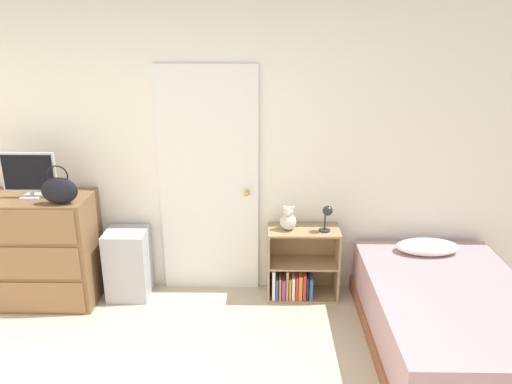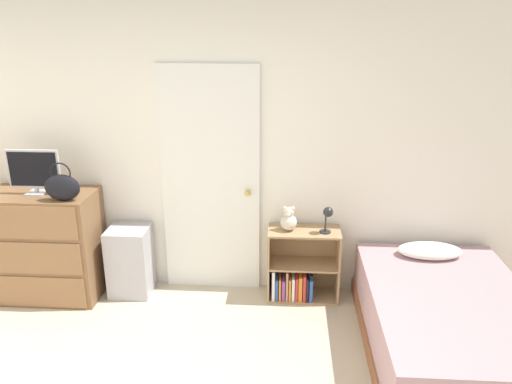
{
  "view_description": "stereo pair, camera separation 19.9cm",
  "coord_description": "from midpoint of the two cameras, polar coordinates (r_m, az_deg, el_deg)",
  "views": [
    {
      "loc": [
        0.49,
        -2.1,
        2.39
      ],
      "look_at": [
        0.42,
        1.86,
        1.02
      ],
      "focal_mm": 35.0,
      "sensor_mm": 36.0,
      "label": 1
    },
    {
      "loc": [
        0.69,
        -2.1,
        2.39
      ],
      "look_at": [
        0.42,
        1.86,
        1.02
      ],
      "focal_mm": 35.0,
      "sensor_mm": 36.0,
      "label": 2
    }
  ],
  "objects": [
    {
      "name": "teddy_bear",
      "position": [
        4.35,
        5.06,
        -3.22
      ],
      "size": [
        0.15,
        0.15,
        0.22
      ],
      "color": "beige",
      "rests_on": "bookshelf"
    },
    {
      "name": "bookshelf",
      "position": [
        4.57,
        6.15,
        -9.05
      ],
      "size": [
        0.63,
        0.31,
        0.65
      ],
      "color": "tan",
      "rests_on": "ground_plane"
    },
    {
      "name": "handbag",
      "position": [
        4.35,
        -20.06,
        0.53
      ],
      "size": [
        0.3,
        0.13,
        0.33
      ],
      "color": "black",
      "rests_on": "dresser"
    },
    {
      "name": "desk_lamp",
      "position": [
        4.31,
        9.51,
        -2.63
      ],
      "size": [
        0.11,
        0.11,
        0.24
      ],
      "color": "#262628",
      "rests_on": "bookshelf"
    },
    {
      "name": "bed",
      "position": [
        4.12,
        22.49,
        -13.87
      ],
      "size": [
        1.2,
        1.85,
        0.6
      ],
      "color": "brown",
      "rests_on": "ground_plane"
    },
    {
      "name": "door_closed",
      "position": [
        4.44,
        -3.92,
        1.09
      ],
      "size": [
        0.87,
        0.09,
        2.05
      ],
      "color": "white",
      "rests_on": "ground_plane"
    },
    {
      "name": "tv",
      "position": [
        4.58,
        -22.92,
        2.23
      ],
      "size": [
        0.45,
        0.16,
        0.39
      ],
      "color": "#B7B7BC",
      "rests_on": "dresser"
    },
    {
      "name": "wall_back",
      "position": [
        4.42,
        -3.98,
        4.36
      ],
      "size": [
        10.0,
        0.06,
        2.55
      ],
      "color": "white",
      "rests_on": "ground_plane"
    },
    {
      "name": "dresser",
      "position": [
        4.81,
        -21.77,
        -5.68
      ],
      "size": [
        0.93,
        0.52,
        0.98
      ],
      "color": "brown",
      "rests_on": "ground_plane"
    },
    {
      "name": "storage_bin",
      "position": [
        4.7,
        -12.97,
        -7.67
      ],
      "size": [
        0.37,
        0.35,
        0.63
      ],
      "color": "#ADADB7",
      "rests_on": "ground_plane"
    }
  ]
}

